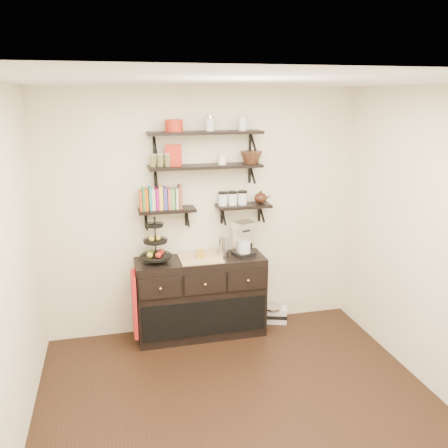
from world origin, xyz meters
TOP-DOWN VIEW (x-y plane):
  - floor at (0.00, 0.00)m, footprint 3.50×3.50m
  - ceiling at (0.00, 0.00)m, footprint 3.50×3.50m
  - back_wall at (0.00, 1.75)m, footprint 3.50×0.02m
  - left_wall at (-1.75, 0.00)m, footprint 0.02×3.50m
  - right_wall at (1.75, 0.00)m, footprint 0.02×3.50m
  - shelf_top at (0.00, 1.62)m, footprint 1.20×0.27m
  - shelf_mid at (0.00, 1.62)m, footprint 1.20×0.27m
  - shelf_low_left at (-0.42, 1.63)m, footprint 0.60×0.25m
  - shelf_low_right at (0.42, 1.63)m, footprint 0.60×0.25m
  - cookbooks at (-0.47, 1.63)m, footprint 0.43×0.15m
  - glass_canisters at (0.30, 1.63)m, footprint 0.32×0.10m
  - sideboard at (-0.09, 1.51)m, footprint 1.40×0.50m
  - fruit_stand at (-0.56, 1.52)m, footprint 0.32×0.32m
  - candle at (-0.09, 1.51)m, footprint 0.08×0.08m
  - coffee_maker at (0.40, 1.54)m, footprint 0.26×0.26m
  - thermal_carafe at (0.16, 1.49)m, footprint 0.11×0.11m
  - apron at (-0.82, 1.41)m, footprint 0.04×0.29m
  - radio at (0.79, 1.61)m, footprint 0.36×0.28m
  - recipe_box at (-0.33, 1.61)m, footprint 0.17×0.10m
  - walnut_bowl at (0.50, 1.61)m, footprint 0.24×0.24m
  - ramekins at (0.18, 1.61)m, footprint 0.09×0.09m
  - teapot at (0.62, 1.63)m, footprint 0.22×0.18m
  - red_pot at (-0.32, 1.61)m, footprint 0.18×0.18m

SIDE VIEW (x-z plane):
  - floor at x=0.00m, z-range 0.00..0.00m
  - radio at x=0.79m, z-range 0.00..0.19m
  - sideboard at x=-0.09m, z-range -0.01..0.91m
  - apron at x=-0.82m, z-range 0.15..0.83m
  - candle at x=-0.09m, z-range 0.92..1.00m
  - thermal_carafe at x=0.16m, z-range 0.90..1.12m
  - fruit_stand at x=-0.56m, z-range 0.83..1.30m
  - coffee_maker at x=0.40m, z-range 0.89..1.27m
  - back_wall at x=0.00m, z-range 0.00..2.70m
  - left_wall at x=-1.75m, z-range 0.00..2.70m
  - right_wall at x=1.75m, z-range 0.00..2.70m
  - shelf_low_left at x=-0.42m, z-range 1.31..1.54m
  - shelf_low_right at x=0.42m, z-range 1.31..1.54m
  - glass_canisters at x=0.30m, z-range 1.45..1.58m
  - teapot at x=0.62m, z-range 1.45..1.59m
  - cookbooks at x=-0.47m, z-range 1.44..1.70m
  - shelf_mid at x=0.00m, z-range 1.77..2.00m
  - ramekins at x=0.18m, z-range 1.90..2.00m
  - walnut_bowl at x=0.50m, z-range 1.90..2.03m
  - recipe_box at x=-0.33m, z-range 1.90..2.12m
  - shelf_top at x=0.00m, z-range 2.12..2.35m
  - red_pot at x=-0.32m, z-range 2.25..2.37m
  - ceiling at x=0.00m, z-range 2.69..2.71m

